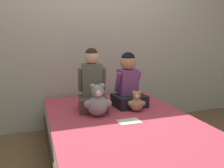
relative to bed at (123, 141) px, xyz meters
name	(u,v)px	position (x,y,z in m)	size (l,w,h in m)	color
ground_plane	(123,161)	(0.00, 0.00, -0.22)	(14.00, 14.00, 0.00)	brown
wall_behind_bed	(93,33)	(0.00, 1.09, 1.03)	(8.00, 0.06, 2.50)	beige
bed	(123,141)	(0.00, 0.00, 0.00)	(1.38, 2.02, 0.44)	#473828
child_on_left	(92,85)	(-0.20, 0.40, 0.48)	(0.34, 0.35, 0.66)	brown
child_on_right	(128,83)	(0.22, 0.41, 0.48)	(0.36, 0.32, 0.61)	black
teddy_bear_held_by_left_child	(98,102)	(-0.20, 0.18, 0.36)	(0.27, 0.21, 0.33)	#939399
teddy_bear_held_by_right_child	(136,102)	(0.22, 0.19, 0.31)	(0.18, 0.14, 0.22)	tan
sign_card	(129,121)	(0.03, -0.08, 0.22)	(0.21, 0.15, 0.00)	white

